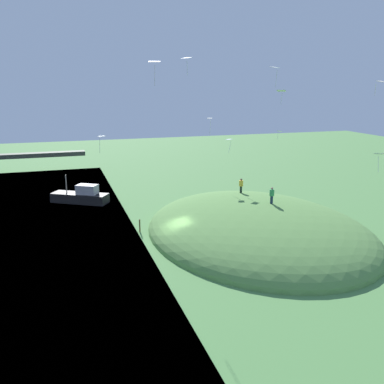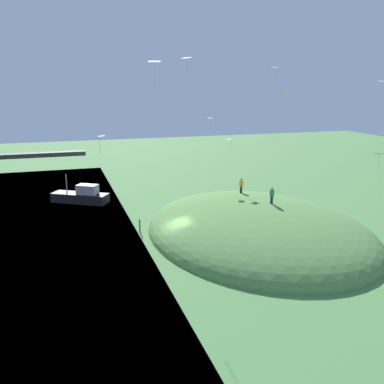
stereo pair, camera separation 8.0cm
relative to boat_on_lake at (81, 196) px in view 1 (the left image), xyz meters
name	(u,v)px [view 1 (the left image)]	position (x,y,z in m)	size (l,w,h in m)	color
ground_plane	(176,241)	(7.75, -16.85, -0.83)	(160.00, 160.00, 0.00)	#508544
grass_hill	(257,232)	(16.33, -16.97, -0.83)	(21.85, 27.69, 5.46)	#568641
boat_on_lake	(81,196)	(0.00, 0.00, 0.00)	(7.27, 5.62, 3.50)	black
person_watching_kites	(272,193)	(18.16, -16.33, 2.93)	(0.68, 0.68, 1.73)	#1C2E44
person_near_shore	(241,184)	(17.50, -10.14, 2.60)	(0.65, 0.65, 1.73)	black
kite_0	(378,155)	(24.75, -23.37, 7.68)	(0.97, 0.91, 1.79)	white
kite_1	(187,59)	(9.34, -15.36, 16.05)	(1.07, 1.18, 1.60)	white
kite_2	(210,119)	(16.39, -2.41, 9.43)	(0.92, 1.05, 2.19)	silver
kite_3	(281,91)	(17.54, -18.32, 13.16)	(0.96, 0.94, 1.32)	white
kite_4	(279,132)	(25.87, -3.48, 7.65)	(0.69, 0.77, 1.30)	white
kite_5	(154,63)	(7.01, -12.43, 15.80)	(1.33, 1.10, 2.35)	white
kite_6	(381,82)	(22.78, -24.94, 13.95)	(0.81, 0.65, 1.18)	white
kite_7	(229,140)	(17.17, -7.06, 7.32)	(1.05, 1.02, 1.69)	white
kite_8	(274,68)	(16.13, -19.42, 15.14)	(1.10, 1.02, 1.75)	white
kite_9	(101,138)	(1.89, -9.92, 8.52)	(0.85, 0.70, 1.78)	silver
mooring_post	(140,226)	(4.93, -13.33, -0.15)	(0.14, 0.14, 1.34)	brown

